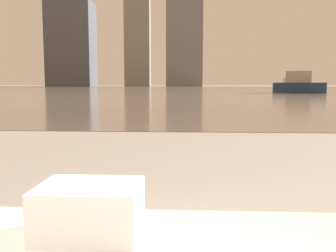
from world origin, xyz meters
The scene contains 6 objects.
towel_stack centered at (-0.20, 0.80, 0.63)m, with size 0.23×0.19×0.12m.
harbor_water centered at (0.00, 62.00, 0.01)m, with size 180.00×110.00×0.01m.
harbor_boat_0 centered at (10.53, 36.80, 0.75)m, with size 3.85×5.88×2.09m.
harbor_boat_2 centered at (18.82, 71.64, 0.67)m, with size 4.04×5.19×1.88m.
skyline_tower_0 centered at (-37.08, 118.00, 13.13)m, with size 13.40×11.89×26.25m.
skyline_tower_1 centered at (-16.03, 118.00, 19.57)m, with size 7.44×7.54×39.15m.
Camera 1 is at (0.03, -0.04, 0.92)m, focal length 40.00 mm.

